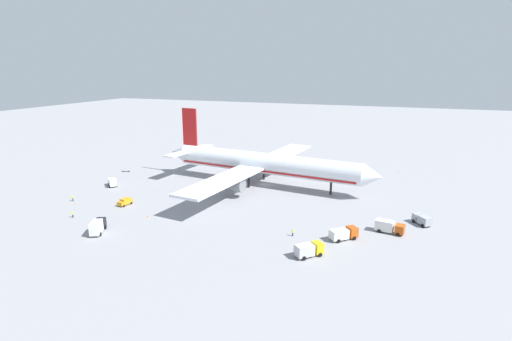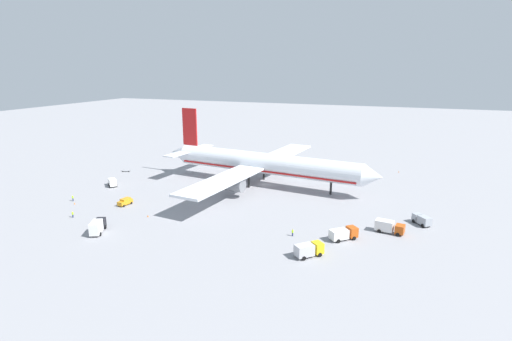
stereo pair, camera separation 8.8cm
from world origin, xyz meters
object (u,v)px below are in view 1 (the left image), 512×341
Objects in this scene: service_truck_5 at (422,219)px; service_truck_0 at (309,249)px; service_truck_2 at (112,182)px; service_truck_4 at (98,226)px; service_truck_1 at (344,233)px; ground_worker_2 at (293,232)px; baggage_cart_0 at (126,171)px; traffic_cone_0 at (399,172)px; traffic_cone_2 at (236,157)px; traffic_cone_4 at (75,203)px; ground_worker_1 at (73,198)px; service_van at (125,202)px; airliner at (262,164)px; service_truck_3 at (389,226)px; traffic_cone_3 at (148,216)px; ground_worker_0 at (73,214)px; traffic_cone_1 at (240,154)px; baggage_cart_1 at (203,156)px.

service_truck_0 is at bearing -129.37° from service_truck_5.
service_truck_4 is (23.17, -32.54, 0.32)m from service_truck_2.
service_truck_4 is (-49.65, -6.06, 0.17)m from service_truck_0.
ground_worker_2 is at bearing -168.68° from service_truck_1.
baggage_cart_0 is 6.54× the size of traffic_cone_0.
ground_worker_2 is 84.70m from traffic_cone_2.
traffic_cone_4 is at bearing -83.42° from service_truck_2.
ground_worker_1 is at bearing -179.14° from service_truck_1.
service_truck_5 is (22.24, 27.11, -0.18)m from service_truck_0.
traffic_cone_4 is (-70.67, 7.87, -1.28)m from service_truck_0.
ground_worker_1 reaches higher than traffic_cone_0.
airliner is at bearing 49.24° from service_van.
service_van is at bearing -175.00° from service_truck_3.
service_truck_1 is at bearing 4.74° from traffic_cone_3.
ground_worker_0 is 3.06× the size of traffic_cone_3.
service_truck_3 is at bearing 21.16° from service_truck_4.
airliner is at bearing 52.83° from ground_worker_0.
service_truck_1 is 79.72m from service_truck_2.
traffic_cone_2 is (-45.69, 71.32, -0.60)m from ground_worker_2.
baggage_cart_0 is (-103.40, 16.81, -1.11)m from service_truck_5.
traffic_cone_1 is at bearing 74.91° from ground_worker_1.
service_truck_4 is 12.63× the size of traffic_cone_0.
baggage_cart_0 is 6.54× the size of traffic_cone_4.
traffic_cone_1 is (-2.91, 92.67, -1.45)m from service_truck_4.
baggage_cart_1 is at bearing 142.31° from airliner.
airliner is 44.98m from service_van.
service_truck_1 is 89.57m from traffic_cone_2.
baggage_cart_0 is at bearing 106.22° from traffic_cone_4.
service_truck_3 is at bearing -4.95° from service_truck_2.
service_truck_2 is 18.77m from traffic_cone_4.
service_van is 8.28× the size of traffic_cone_2.
service_truck_4 reaches higher than ground_worker_0.
traffic_cone_0 is at bearing 89.80° from service_truck_3.
airliner is 11.45× the size of service_truck_4.
ground_worker_0 is 3.06× the size of traffic_cone_4.
service_truck_2 reaches higher than traffic_cone_2.
service_truck_2 is 21.31m from service_van.
ground_worker_0 is at bearing -45.21° from ground_worker_1.
service_truck_3 is at bearing -35.30° from baggage_cart_1.
baggage_cart_0 is (-8.34, 17.44, -1.14)m from service_truck_2.
traffic_cone_0 is 111.65m from traffic_cone_4.
ground_worker_0 reaches higher than baggage_cart_1.
traffic_cone_1 is (-25.03, 40.22, -6.83)m from airliner.
ground_worker_2 is at bearing -57.36° from traffic_cone_2.
service_truck_3 reaches higher than service_truck_0.
service_van is 14.85m from traffic_cone_4.
airliner is 47.86m from traffic_cone_1.
service_truck_4 is 25.27m from traffic_cone_4.
service_truck_2 is (-45.29, -19.92, -5.70)m from airliner.
ground_worker_1 is (7.92, -34.01, 0.65)m from baggage_cart_0.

